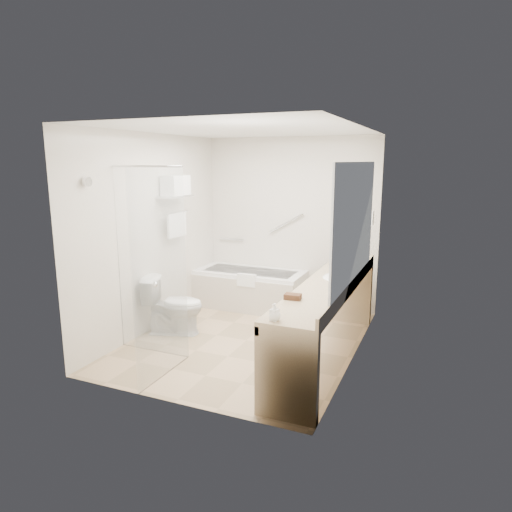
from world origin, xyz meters
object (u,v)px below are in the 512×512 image
at_px(bathtub, 250,289).
at_px(water_bottle_left, 348,259).
at_px(toilet, 174,306).
at_px(amenity_basket, 293,297).
at_px(vanity_counter, 327,304).

relative_size(bathtub, water_bottle_left, 7.31).
height_order(toilet, amenity_basket, amenity_basket).
bearing_deg(toilet, bathtub, -36.33).
bearing_deg(bathtub, toilet, -108.19).
bearing_deg(water_bottle_left, vanity_counter, -91.53).
xyz_separation_m(vanity_counter, toilet, (-1.97, 0.02, -0.28)).
xyz_separation_m(bathtub, amenity_basket, (1.34, -2.01, 0.60)).
bearing_deg(toilet, water_bottle_left, -83.17).
distance_m(vanity_counter, amenity_basket, 0.69).
relative_size(toilet, water_bottle_left, 3.39).
distance_m(toilet, amenity_basket, 1.97).
distance_m(toilet, water_bottle_left, 2.28).
xyz_separation_m(vanity_counter, amenity_basket, (-0.18, -0.62, 0.24)).
relative_size(bathtub, amenity_basket, 10.18).
relative_size(vanity_counter, water_bottle_left, 12.34).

